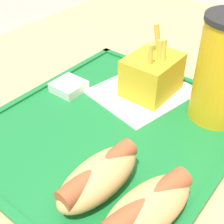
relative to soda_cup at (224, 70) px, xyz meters
The scene contains 7 objects.
food_tray 0.19m from the soda_cup, 41.28° to the right, with size 0.41×0.36×0.01m.
paper_napkin 0.16m from the soda_cup, 82.86° to the right, with size 0.19×0.17×0.00m.
soda_cup is the anchor object (origin of this frame).
hot_dog_far 0.25m from the soda_cup, ahead, with size 0.14×0.08×0.05m.
hot_dog_near 0.25m from the soda_cup, 11.70° to the right, with size 0.13×0.06×0.05m.
fries_carton 0.13m from the soda_cup, 86.08° to the right, with size 0.10×0.08×0.12m.
sauce_cup_mayo 0.27m from the soda_cup, 68.12° to the right, with size 0.05×0.05×0.02m.
Camera 1 is at (0.30, 0.23, 1.05)m, focal length 50.00 mm.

